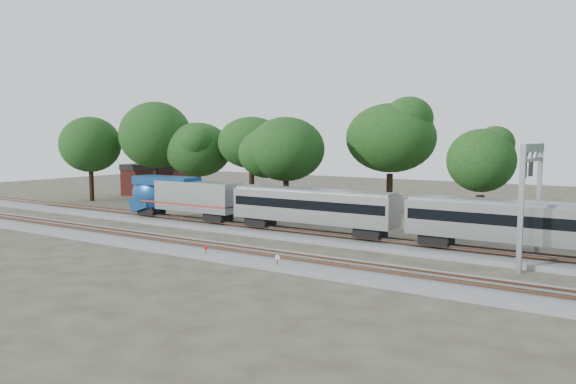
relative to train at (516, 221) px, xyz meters
name	(u,v)px	position (x,y,z in m)	size (l,w,h in m)	color
ground	(211,241)	(-24.57, -6.00, -3.02)	(160.00, 160.00, 0.00)	#383328
track_far	(251,229)	(-24.57, 0.00, -2.82)	(160.00, 5.00, 0.73)	slate
track_near	(179,246)	(-24.57, -10.00, -2.82)	(160.00, 5.00, 0.73)	slate
train	(516,221)	(0.00, 0.00, 0.00)	(83.97, 2.89, 4.26)	#B3B5BA
switch_stand_red	(206,250)	(-19.85, -11.96, -2.37)	(0.33, 0.07, 1.03)	#512D19
switch_stand_white	(277,261)	(-13.14, -12.12, -2.30)	(0.36, 0.07, 1.13)	#512D19
switch_lever	(240,262)	(-16.65, -11.84, -2.87)	(0.50, 0.30, 0.30)	#512D19
signal_gantry	(531,177)	(0.93, 0.00, 3.37)	(0.61, 7.22, 8.78)	gray
brick_building	(160,179)	(-58.19, 20.28, -0.52)	(11.39, 8.89, 4.97)	maroon
tree_0	(90,145)	(-60.08, 8.58, 5.16)	(8.34, 8.34, 11.75)	black
tree_1	(155,135)	(-50.02, 11.70, 6.50)	(9.69, 9.69, 13.66)	black
tree_2	(198,150)	(-43.70, 13.41, 4.51)	(7.68, 7.68, 10.83)	black
tree_3	(251,143)	(-35.46, 14.59, 5.50)	(8.68, 8.68, 12.23)	black
tree_4	(286,149)	(-27.34, 10.42, 4.83)	(8.00, 8.00, 11.28)	black
tree_5	(390,138)	(-17.94, 18.58, 6.11)	(9.30, 9.30, 13.11)	black
tree_6	(481,161)	(-5.26, 10.18, 4.01)	(7.17, 7.17, 10.12)	black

